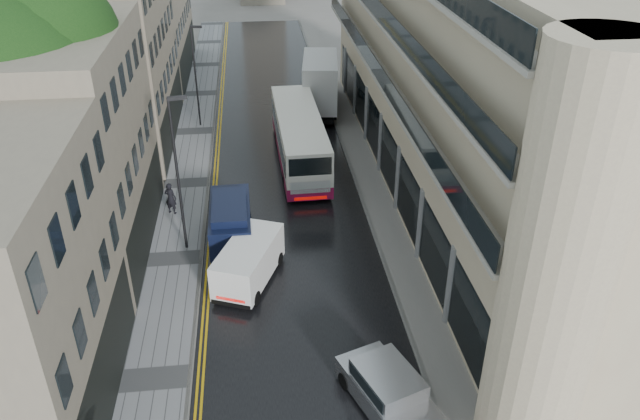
{
  "coord_description": "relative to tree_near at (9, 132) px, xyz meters",
  "views": [
    {
      "loc": [
        -1.5,
        -7.39,
        17.82
      ],
      "look_at": [
        1.35,
        18.0,
        3.14
      ],
      "focal_mm": 35.0,
      "sensor_mm": 36.0,
      "label": 1
    }
  ],
  "objects": [
    {
      "name": "tree_far",
      "position": [
        0.3,
        13.0,
        -0.72
      ],
      "size": [
        9.24,
        9.24,
        12.46
      ],
      "primitive_type": null,
      "color": "black",
      "rests_on": "ground"
    },
    {
      "name": "lamp_post_near",
      "position": [
        7.15,
        0.17,
        -2.79
      ],
      "size": [
        0.93,
        0.37,
        8.07
      ],
      "primitive_type": null,
      "rotation": [
        0.0,
        0.0,
        0.19
      ],
      "color": "black",
      "rests_on": "left_sidewalk"
    },
    {
      "name": "white_lorry",
      "position": [
        14.85,
        17.39,
        -4.7
      ],
      "size": [
        3.52,
        8.71,
        4.44
      ],
      "primitive_type": null,
      "rotation": [
        0.0,
        0.0,
        -0.12
      ],
      "color": "silver",
      "rests_on": "road"
    },
    {
      "name": "white_van",
      "position": [
        8.91,
        -4.14,
        -5.88
      ],
      "size": [
        3.57,
        5.04,
        2.09
      ],
      "primitive_type": null,
      "rotation": [
        0.0,
        0.0,
        -0.38
      ],
      "color": "white",
      "rests_on": "road"
    },
    {
      "name": "left_sidewalk",
      "position": [
        6.65,
        7.5,
        -6.89
      ],
      "size": [
        2.7,
        85.0,
        0.12
      ],
      "primitive_type": "cube",
      "color": "gray",
      "rests_on": "ground"
    },
    {
      "name": "navy_van",
      "position": [
        8.57,
        -1.35,
        -5.62
      ],
      "size": [
        2.11,
        5.15,
        2.61
      ],
      "primitive_type": null,
      "rotation": [
        0.0,
        0.0,
        0.01
      ],
      "color": "black",
      "rests_on": "road"
    },
    {
      "name": "pedestrian",
      "position": [
        6.09,
        3.84,
        -5.89
      ],
      "size": [
        0.8,
        0.67,
        1.87
      ],
      "primitive_type": "imported",
      "rotation": [
        0.0,
        0.0,
        2.75
      ],
      "color": "black",
      "rests_on": "left_sidewalk"
    },
    {
      "name": "modern_block",
      "position": [
        22.8,
        6.0,
        0.05
      ],
      "size": [
        8.0,
        40.0,
        14.0
      ],
      "primitive_type": null,
      "color": "beige",
      "rests_on": "ground"
    },
    {
      "name": "old_shop_row",
      "position": [
        3.05,
        10.0,
        -0.95
      ],
      "size": [
        4.5,
        56.0,
        12.0
      ],
      "primitive_type": null,
      "color": "gray",
      "rests_on": "ground"
    },
    {
      "name": "cream_bus",
      "position": [
        12.66,
        6.6,
        -5.3
      ],
      "size": [
        3.0,
        11.99,
        3.25
      ],
      "primitive_type": null,
      "rotation": [
        0.0,
        0.0,
        0.02
      ],
      "color": "white",
      "rests_on": "road"
    },
    {
      "name": "tree_near",
      "position": [
        0.0,
        0.0,
        0.0
      ],
      "size": [
        10.56,
        10.56,
        13.89
      ],
      "primitive_type": null,
      "color": "black",
      "rests_on": "ground"
    },
    {
      "name": "road",
      "position": [
        12.5,
        7.5,
        -6.94
      ],
      "size": [
        9.0,
        85.0,
        0.02
      ],
      "primitive_type": "cube",
      "color": "black",
      "rests_on": "ground"
    },
    {
      "name": "lamp_post_far",
      "position": [
        6.96,
        16.94,
        -3.17
      ],
      "size": [
        0.84,
        0.3,
        7.3
      ],
      "primitive_type": null,
      "rotation": [
        0.0,
        0.0,
        -0.14
      ],
      "color": "black",
      "rests_on": "left_sidewalk"
    },
    {
      "name": "right_sidewalk",
      "position": [
        17.9,
        7.5,
        -6.89
      ],
      "size": [
        1.8,
        85.0,
        0.12
      ],
      "primitive_type": "cube",
      "color": "slate",
      "rests_on": "ground"
    }
  ]
}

